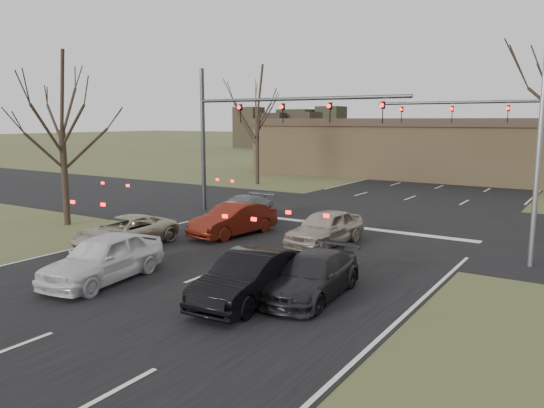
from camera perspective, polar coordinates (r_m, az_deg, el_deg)
The scene contains 16 objects.
ground at distance 16.04m, azimuth -13.96°, elevation -10.03°, with size 360.00×360.00×0.00m, color #4B542C.
road_main at distance 71.36m, azimuth 23.78°, elevation 4.13°, with size 14.00×300.00×0.02m, color black.
road_cross at distance 28.12m, azimuth 8.83°, elevation -1.62°, with size 200.00×14.00×0.02m, color black.
building at distance 49.22m, azimuth 22.13°, elevation 5.47°, with size 42.40×10.40×5.30m.
mast_arm_near at distance 28.48m, azimuth -2.37°, elevation 8.85°, with size 12.12×0.24×8.00m.
mast_arm_far at distance 33.66m, azimuth 24.55°, elevation 7.98°, with size 11.12×0.24×8.00m.
streetlight_right_near at distance 20.43m, azimuth 26.58°, elevation 9.28°, with size 2.34×0.25×10.00m.
tree_left_near at distance 27.95m, azimuth -21.90°, elevation 11.28°, with size 5.10×5.10×8.50m.
tree_left_far at distance 42.83m, azimuth -1.63°, elevation 11.95°, with size 5.70×5.70×9.50m.
car_silver_suv at distance 22.57m, azimuth -15.51°, elevation -2.88°, with size 2.09×4.54×1.26m, color #ABA78A.
car_white_sedan at distance 17.98m, azimuth -17.69°, elevation -5.54°, with size 1.83×4.54×1.55m, color silver.
car_black_hatch at distance 15.26m, azimuth -2.47°, elevation -7.91°, with size 1.53×4.38×1.44m, color black.
car_charcoal_sedan at distance 15.78m, azimuth 4.35°, elevation -7.67°, with size 1.78×4.38×1.27m, color black.
car_grey_ahead at distance 26.99m, azimuth -3.31°, elevation -0.59°, with size 1.85×4.54×1.32m, color slate.
car_red_ahead at distance 23.92m, azimuth -4.18°, elevation -1.68°, with size 1.53×4.40×1.45m, color #57150C.
car_silver_ahead at distance 22.14m, azimuth 5.73°, elevation -2.55°, with size 1.73×4.31×1.47m, color #AD9F8C.
Camera 1 is at (11.17, -10.29, 5.17)m, focal length 35.00 mm.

